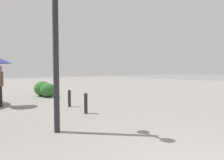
{
  "coord_description": "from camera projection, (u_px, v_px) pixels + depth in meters",
  "views": [
    {
      "loc": [
        -0.4,
        2.39,
        1.53
      ],
      "look_at": [
        8.86,
        -5.25,
        0.89
      ],
      "focal_mm": 29.53,
      "sensor_mm": 36.0,
      "label": 1
    }
  ],
  "objects": [
    {
      "name": "lamppost",
      "position": [
        55.0,
        22.0,
        4.41
      ],
      "size": [
        0.98,
        0.28,
        4.03
      ],
      "color": "#232328",
      "rests_on": "ground"
    },
    {
      "name": "bollard_near",
      "position": [
        86.0,
        103.0,
        6.49
      ],
      "size": [
        0.13,
        0.13,
        0.73
      ],
      "color": "#232328",
      "rests_on": "ground"
    },
    {
      "name": "bollard_mid",
      "position": [
        69.0,
        98.0,
        7.69
      ],
      "size": [
        0.13,
        0.13,
        0.72
      ],
      "color": "#232328",
      "rests_on": "ground"
    },
    {
      "name": "shrub_low",
      "position": [
        42.0,
        89.0,
        10.94
      ],
      "size": [
        1.03,
        0.93,
        0.88
      ],
      "color": "#2D6628",
      "rests_on": "ground"
    },
    {
      "name": "shrub_round",
      "position": [
        48.0,
        90.0,
        10.47
      ],
      "size": [
        0.94,
        0.84,
        0.8
      ],
      "color": "#2D6628",
      "rests_on": "ground"
    }
  ]
}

